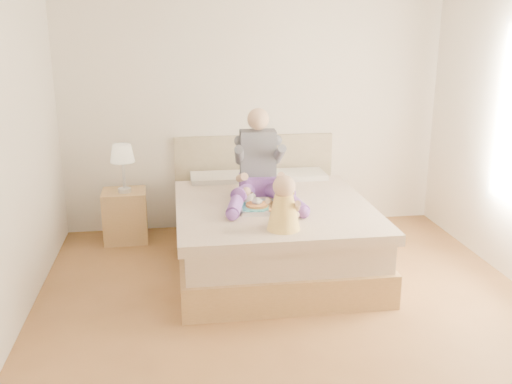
{
  "coord_description": "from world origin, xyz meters",
  "views": [
    {
      "loc": [
        -0.84,
        -3.83,
        2.13
      ],
      "look_at": [
        -0.16,
        0.84,
        0.74
      ],
      "focal_mm": 40.0,
      "sensor_mm": 36.0,
      "label": 1
    }
  ],
  "objects": [
    {
      "name": "room",
      "position": [
        0.08,
        0.01,
        1.51
      ],
      "size": [
        4.02,
        4.22,
        2.71
      ],
      "color": "brown",
      "rests_on": "ground"
    },
    {
      "name": "bed",
      "position": [
        0.0,
        1.08,
        0.32
      ],
      "size": [
        1.7,
        2.18,
        1.0
      ],
      "color": "#9D7949",
      "rests_on": "ground"
    },
    {
      "name": "nightstand",
      "position": [
        -1.37,
        1.78,
        0.26
      ],
      "size": [
        0.44,
        0.4,
        0.53
      ],
      "rotation": [
        0.0,
        0.0,
        0.03
      ],
      "color": "#9D7949",
      "rests_on": "ground"
    },
    {
      "name": "lamp",
      "position": [
        -1.35,
        1.74,
        0.89
      ],
      "size": [
        0.24,
        0.24,
        0.48
      ],
      "color": "silver",
      "rests_on": "nightstand"
    },
    {
      "name": "adult",
      "position": [
        -0.08,
        1.12,
        0.85
      ],
      "size": [
        0.69,
        0.99,
        0.82
      ],
      "rotation": [
        0.0,
        0.0,
        -0.05
      ],
      "color": "#683D98",
      "rests_on": "bed"
    },
    {
      "name": "tray",
      "position": [
        -0.07,
        0.75,
        0.64
      ],
      "size": [
        0.51,
        0.41,
        0.14
      ],
      "rotation": [
        0.0,
        0.0,
        -0.05
      ],
      "color": "silver",
      "rests_on": "bed"
    },
    {
      "name": "baby",
      "position": [
        -0.03,
        0.24,
        0.78
      ],
      "size": [
        0.32,
        0.39,
        0.43
      ],
      "rotation": [
        0.0,
        0.0,
        -0.41
      ],
      "color": "#F6C34D",
      "rests_on": "bed"
    }
  ]
}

